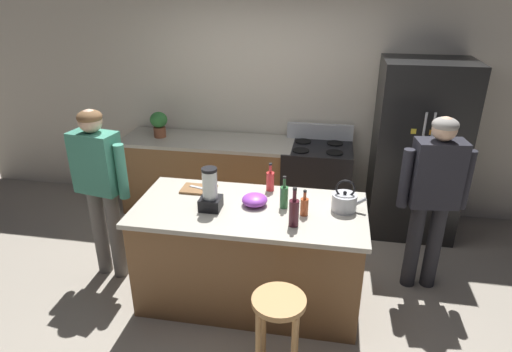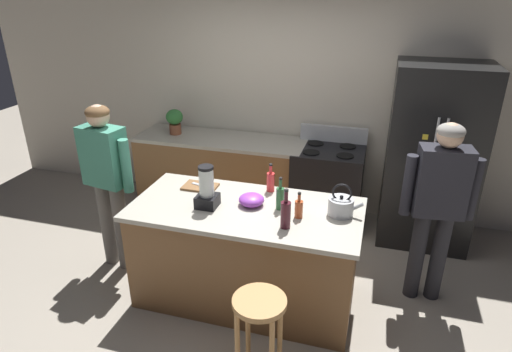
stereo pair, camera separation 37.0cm
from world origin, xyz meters
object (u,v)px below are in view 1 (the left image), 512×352
object	(u,v)px
bottle_wine	(294,212)
bottle_soda	(270,181)
mixing_bowl	(255,200)
cutting_board	(199,189)
person_by_island_left	(99,180)
tea_kettle	(344,201)
person_by_sink_right	(434,190)
bottle_olive_oil	(284,196)
kitchen_island	(250,254)
stove_range	(316,183)
potted_plant	(159,123)
bar_stool	(278,318)
refrigerator	(417,150)
blender_appliance	(210,192)
bottle_cooking_sauce	(304,206)
chef_knife	(201,188)

from	to	relation	value
bottle_wine	bottle_soda	distance (m)	0.63
mixing_bowl	cutting_board	world-z (taller)	mixing_bowl
person_by_island_left	tea_kettle	bearing A→B (deg)	-0.91
bottle_wine	tea_kettle	bearing A→B (deg)	39.94
person_by_sink_right	bottle_olive_oil	size ratio (longest dim) A/B	5.85
kitchen_island	tea_kettle	xyz separation A→B (m)	(0.76, 0.09, 0.53)
stove_range	mixing_bowl	bearing A→B (deg)	-106.99
kitchen_island	potted_plant	world-z (taller)	potted_plant
person_by_sink_right	bar_stool	distance (m)	1.78
refrigerator	blender_appliance	bearing A→B (deg)	-139.31
bar_stool	bottle_cooking_sauce	xyz separation A→B (m)	(0.09, 0.79, 0.44)
mixing_bowl	tea_kettle	world-z (taller)	tea_kettle
stove_range	bar_stool	size ratio (longest dim) A/B	1.53
bar_stool	cutting_board	size ratio (longest dim) A/B	2.36
bottle_olive_oil	tea_kettle	world-z (taller)	bottle_olive_oil
potted_plant	bottle_olive_oil	distance (m)	2.23
tea_kettle	cutting_board	bearing A→B (deg)	173.41
bar_stool	mixing_bowl	xyz separation A→B (m)	(-0.32, 0.89, 0.41)
potted_plant	mixing_bowl	xyz separation A→B (m)	(1.41, -1.50, -0.13)
bottle_wine	bottle_cooking_sauce	bearing A→B (deg)	69.91
blender_appliance	potted_plant	bearing A→B (deg)	123.41
bottle_cooking_sauce	mixing_bowl	bearing A→B (deg)	167.11
kitchen_island	bottle_olive_oil	bearing A→B (deg)	11.00
bottle_olive_oil	bottle_soda	world-z (taller)	bottle_olive_oil
bottle_wine	kitchen_island	bearing A→B (deg)	149.89
kitchen_island	stove_range	bearing A→B (deg)	72.41
bottle_soda	cutting_board	distance (m)	0.63
blender_appliance	stove_range	bearing A→B (deg)	63.76
person_by_island_left	mixing_bowl	xyz separation A→B (m)	(1.41, -0.08, -0.03)
person_by_sink_right	bottle_soda	distance (m)	1.39
stove_range	potted_plant	bearing A→B (deg)	179.21
stove_range	bottle_olive_oil	xyz separation A→B (m)	(-0.21, -1.47, 0.54)
person_by_island_left	bar_stool	xyz separation A→B (m)	(1.73, -0.96, -0.44)
refrigerator	potted_plant	xyz separation A→B (m)	(-2.90, 0.05, 0.13)
person_by_sink_right	bottle_soda	bearing A→B (deg)	-175.53
kitchen_island	chef_knife	world-z (taller)	chef_knife
bottle_wine	chef_knife	distance (m)	0.98
bar_stool	bottle_cooking_sauce	size ratio (longest dim) A/B	3.28
bottle_wine	chef_knife	world-z (taller)	bottle_wine
potted_plant	bottle_soda	world-z (taller)	potted_plant
bar_stool	mixing_bowl	size ratio (longest dim) A/B	3.37
refrigerator	mixing_bowl	bearing A→B (deg)	-135.86
tea_kettle	chef_knife	bearing A→B (deg)	173.30
bar_stool	blender_appliance	size ratio (longest dim) A/B	1.99
person_by_sink_right	tea_kettle	xyz separation A→B (m)	(-0.75, -0.37, 0.01)
refrigerator	bottle_olive_oil	world-z (taller)	refrigerator
bottle_olive_oil	chef_knife	world-z (taller)	bottle_olive_oil
person_by_sink_right	potted_plant	distance (m)	3.08
bottle_olive_oil	kitchen_island	bearing A→B (deg)	-169.00
bar_stool	bottle_wine	world-z (taller)	bottle_wine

